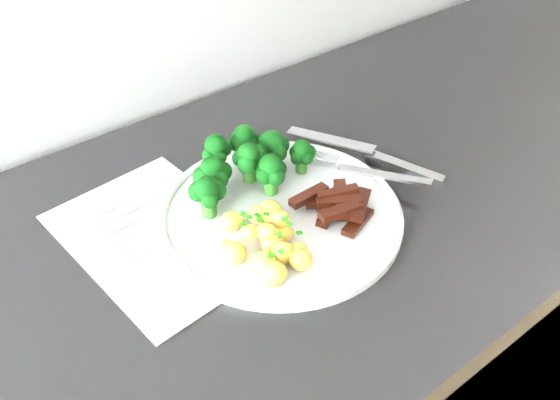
% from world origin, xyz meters
% --- Properties ---
extents(recipe_paper, '(0.21, 0.29, 0.00)m').
position_xyz_m(recipe_paper, '(-0.14, 1.73, 0.90)').
color(recipe_paper, silver).
rests_on(recipe_paper, counter).
extents(plate, '(0.31, 0.31, 0.02)m').
position_xyz_m(plate, '(-0.01, 1.67, 0.91)').
color(plate, white).
rests_on(plate, counter).
extents(broccoli, '(0.19, 0.11, 0.07)m').
position_xyz_m(broccoli, '(-0.01, 1.74, 0.95)').
color(broccoli, '#276219').
rests_on(broccoli, plate).
extents(potatoes, '(0.11, 0.13, 0.04)m').
position_xyz_m(potatoes, '(-0.06, 1.62, 0.92)').
color(potatoes, '#FCCE50').
rests_on(potatoes, plate).
extents(beef_strips, '(0.10, 0.09, 0.03)m').
position_xyz_m(beef_strips, '(0.05, 1.62, 0.92)').
color(beef_strips, black).
rests_on(beef_strips, plate).
extents(fork, '(0.10, 0.18, 0.02)m').
position_xyz_m(fork, '(0.13, 1.66, 0.92)').
color(fork, silver).
rests_on(fork, plate).
extents(knife, '(0.11, 0.22, 0.03)m').
position_xyz_m(knife, '(0.18, 1.67, 0.91)').
color(knife, silver).
rests_on(knife, plate).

